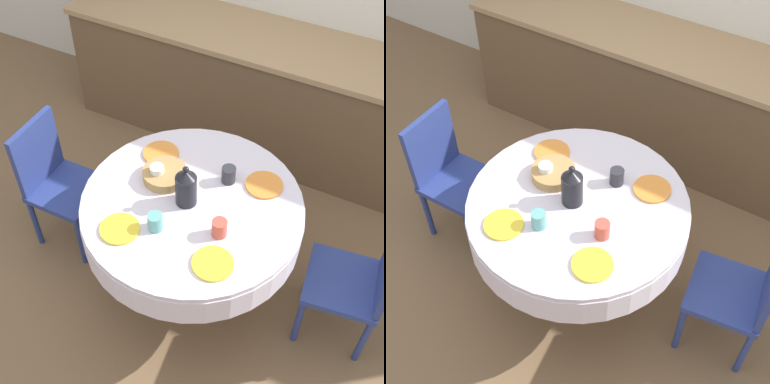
% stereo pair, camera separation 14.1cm
% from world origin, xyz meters
% --- Properties ---
extents(ground_plane, '(12.00, 12.00, 0.00)m').
position_xyz_m(ground_plane, '(0.00, 0.00, 0.00)').
color(ground_plane, brown).
extents(kitchen_counter, '(3.24, 0.64, 0.92)m').
position_xyz_m(kitchen_counter, '(0.00, 1.42, 0.46)').
color(kitchen_counter, brown).
rests_on(kitchen_counter, ground_plane).
extents(dining_table, '(1.20, 1.20, 0.76)m').
position_xyz_m(dining_table, '(0.00, 0.00, 0.63)').
color(dining_table, tan).
rests_on(dining_table, ground_plane).
extents(chair_left, '(0.45, 0.45, 0.89)m').
position_xyz_m(chair_left, '(0.93, 0.13, 0.50)').
color(chair_left, navy).
rests_on(chair_left, ground_plane).
extents(chair_right, '(0.40, 0.40, 0.89)m').
position_xyz_m(chair_right, '(-0.94, -0.01, 0.50)').
color(chair_right, navy).
rests_on(chair_right, ground_plane).
extents(plate_near_left, '(0.21, 0.21, 0.01)m').
position_xyz_m(plate_near_left, '(-0.24, -0.33, 0.76)').
color(plate_near_left, yellow).
rests_on(plate_near_left, dining_table).
extents(cup_near_left, '(0.08, 0.08, 0.10)m').
position_xyz_m(cup_near_left, '(-0.08, -0.24, 0.80)').
color(cup_near_left, '#5BA39E').
rests_on(cup_near_left, dining_table).
extents(plate_near_right, '(0.21, 0.21, 0.01)m').
position_xyz_m(plate_near_right, '(0.27, -0.31, 0.76)').
color(plate_near_right, yellow).
rests_on(plate_near_right, dining_table).
extents(cup_near_right, '(0.08, 0.08, 0.10)m').
position_xyz_m(cup_near_right, '(0.22, -0.13, 0.80)').
color(cup_near_right, '#CC4C3D').
rests_on(cup_near_right, dining_table).
extents(plate_far_left, '(0.21, 0.21, 0.01)m').
position_xyz_m(plate_far_left, '(-0.33, 0.24, 0.76)').
color(plate_far_left, orange).
rests_on(plate_far_left, dining_table).
extents(cup_far_left, '(0.08, 0.08, 0.10)m').
position_xyz_m(cup_far_left, '(-0.25, 0.06, 0.80)').
color(cup_far_left, white).
rests_on(cup_far_left, dining_table).
extents(plate_far_right, '(0.21, 0.21, 0.01)m').
position_xyz_m(plate_far_right, '(0.29, 0.29, 0.76)').
color(plate_far_right, orange).
rests_on(plate_far_right, dining_table).
extents(cup_far_right, '(0.08, 0.08, 0.10)m').
position_xyz_m(cup_far_right, '(0.10, 0.23, 0.80)').
color(cup_far_right, '#28282D').
rests_on(cup_far_right, dining_table).
extents(coffee_carafe, '(0.11, 0.11, 0.26)m').
position_xyz_m(coffee_carafe, '(-0.03, -0.01, 0.86)').
color(coffee_carafe, black).
rests_on(coffee_carafe, dining_table).
extents(bread_basket, '(0.24, 0.24, 0.06)m').
position_xyz_m(bread_basket, '(-0.21, 0.09, 0.78)').
color(bread_basket, '#AD844C').
rests_on(bread_basket, dining_table).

